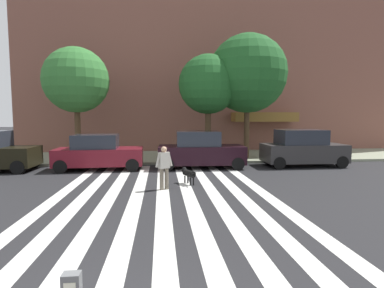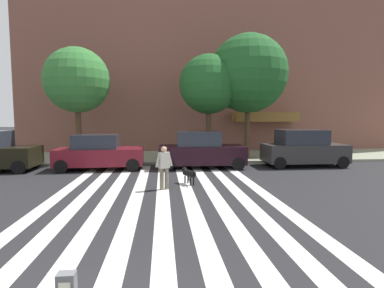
{
  "view_description": "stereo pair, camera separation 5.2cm",
  "coord_description": "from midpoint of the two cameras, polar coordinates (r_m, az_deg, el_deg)",
  "views": [
    {
      "loc": [
        1.08,
        -3.18,
        2.73
      ],
      "look_at": [
        2.22,
        7.79,
        1.74
      ],
      "focal_mm": 28.05,
      "sensor_mm": 36.0,
      "label": 1
    },
    {
      "loc": [
        1.13,
        -3.19,
        2.73
      ],
      "look_at": [
        2.22,
        7.79,
        1.74
      ],
      "focal_mm": 28.05,
      "sensor_mm": 36.0,
      "label": 2
    }
  ],
  "objects": [
    {
      "name": "parked_car_behind_first",
      "position": [
        16.36,
        -17.41,
        -1.64
      ],
      "size": [
        4.46,
        2.03,
        1.83
      ],
      "color": "maroon",
      "rests_on": "ground_plane"
    },
    {
      "name": "sidewalk_far",
      "position": [
        20.35,
        -9.02,
        -2.46
      ],
      "size": [
        80.0,
        6.0,
        0.15
      ],
      "primitive_type": "cube",
      "color": "gray",
      "rests_on": "ground_plane"
    },
    {
      "name": "street_tree_nearest",
      "position": [
        19.83,
        -21.24,
        11.19
      ],
      "size": [
        3.93,
        3.93,
        6.79
      ],
      "color": "#4C3823",
      "rests_on": "sidewalk_far"
    },
    {
      "name": "street_tree_further",
      "position": [
        19.39,
        10.43,
        12.98
      ],
      "size": [
        4.85,
        4.85,
        7.7
      ],
      "color": "#4C3823",
      "rests_on": "sidewalk_far"
    },
    {
      "name": "crosswalk_stripes",
      "position": [
        10.52,
        -5.69,
        -9.92
      ],
      "size": [
        7.65,
        13.36,
        0.01
      ],
      "color": "silver",
      "rests_on": "ground_plane"
    },
    {
      "name": "apartment_block",
      "position": [
        31.78,
        5.98,
        23.57
      ],
      "size": [
        33.78,
        14.14,
        25.64
      ],
      "color": "brown",
      "rests_on": "ground_plane"
    },
    {
      "name": "parked_car_third_in_line",
      "position": [
        16.17,
        1.52,
        -1.28
      ],
      "size": [
        4.64,
        2.13,
        1.98
      ],
      "color": "black",
      "rests_on": "ground_plane"
    },
    {
      "name": "dog_on_leash",
      "position": [
        12.29,
        -0.81,
        -5.61
      ],
      "size": [
        0.55,
        1.02,
        0.65
      ],
      "color": "black",
      "rests_on": "ground_plane"
    },
    {
      "name": "parked_car_fourth_in_line",
      "position": [
        17.85,
        20.2,
        -0.84
      ],
      "size": [
        4.46,
        2.08,
        2.04
      ],
      "color": "#2E2D2E",
      "rests_on": "ground_plane"
    },
    {
      "name": "pedestrian_dog_walker",
      "position": [
        11.34,
        -5.47,
        -4.06
      ],
      "size": [
        0.68,
        0.37,
        1.64
      ],
      "color": "#6B6051",
      "rests_on": "ground_plane"
    },
    {
      "name": "street_tree_middle",
      "position": [
        18.5,
        3.01,
        11.19
      ],
      "size": [
        3.59,
        3.59,
        6.37
      ],
      "color": "#4C3823",
      "rests_on": "sidewalk_far"
    },
    {
      "name": "ground_plane",
      "position": [
        10.58,
        -11.92,
        -9.95
      ],
      "size": [
        160.0,
        160.0,
        0.0
      ],
      "primitive_type": "plane",
      "color": "#232326"
    }
  ]
}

